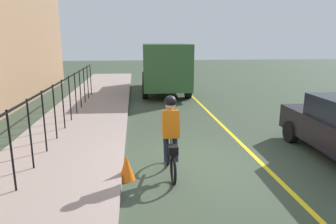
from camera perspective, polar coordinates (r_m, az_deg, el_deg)
The scene contains 7 objects.
ground_plane at distance 7.61m, azimuth 5.54°, elevation -9.89°, with size 80.00×80.00×0.00m, color #374433.
lane_line_centre at distance 8.07m, azimuth 16.88°, elevation -9.02°, with size 36.00×0.12×0.01m, color yellow.
sidewalk at distance 7.69m, azimuth -20.53°, elevation -9.86°, with size 40.00×3.20×0.15m, color gray.
iron_fence at distance 8.37m, azimuth -22.18°, elevation 0.24°, with size 17.26×0.04×1.60m.
cyclist_lead at distance 6.75m, azimuth 0.47°, elevation -4.63°, with size 1.71×0.37×1.83m.
box_truck_background at distance 17.73m, azimuth -0.69°, elevation 8.60°, with size 6.77×2.68×2.78m.
traffic_cone_near at distance 6.83m, azimuth -7.70°, elevation -10.19°, with size 0.36×0.36×0.56m, color orange.
Camera 1 is at (-6.85, 1.46, 2.98)m, focal length 32.83 mm.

